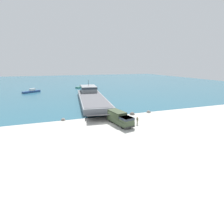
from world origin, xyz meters
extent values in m
plane|color=#B7B5AD|center=(0.00, 0.00, 0.00)|extent=(240.00, 240.00, 0.00)
cube|color=#285B70|center=(0.00, 95.33, 0.00)|extent=(240.00, 180.00, 0.01)
cube|color=gray|center=(2.31, 24.21, 0.93)|extent=(12.44, 36.19, 1.85)
cube|color=#56565B|center=(2.31, 24.21, 1.89)|extent=(11.60, 34.71, 0.08)
cube|color=gray|center=(3.65, 36.40, 3.08)|extent=(7.08, 10.53, 2.46)
cube|color=#28333D|center=(3.65, 36.40, 3.79)|extent=(7.27, 10.65, 0.74)
cylinder|color=#3F3F42|center=(3.65, 36.40, 5.51)|extent=(0.16, 0.16, 2.40)
cube|color=#56565B|center=(0.05, 3.54, 0.96)|extent=(7.96, 6.92, 1.93)
cube|color=#3D4C33|center=(2.81, -1.76, 0.89)|extent=(3.93, 7.87, 1.07)
cube|color=#3D4C33|center=(3.31, -4.20, 1.87)|extent=(2.77, 2.98, 0.89)
cube|color=#28333D|center=(3.31, -4.20, 2.10)|extent=(2.85, 3.02, 0.45)
cube|color=#344129|center=(2.54, -0.51, 2.13)|extent=(3.27, 5.15, 1.41)
cube|color=#2D2D2D|center=(3.56, -5.37, 0.51)|extent=(2.49, 0.75, 0.32)
cylinder|color=black|center=(4.30, -3.84, 0.55)|extent=(0.54, 1.15, 1.10)
cylinder|color=black|center=(2.27, -4.26, 0.55)|extent=(0.54, 1.15, 1.10)
cylinder|color=black|center=(3.45, 0.20, 0.55)|extent=(0.54, 1.15, 1.10)
cylinder|color=black|center=(1.43, -0.23, 0.55)|extent=(0.54, 1.15, 1.10)
cylinder|color=black|center=(3.23, 1.27, 0.55)|extent=(0.54, 1.15, 1.10)
cylinder|color=black|center=(1.20, 0.85, 0.55)|extent=(0.54, 1.15, 1.10)
cylinder|color=#6B664C|center=(6.52, -3.06, 0.43)|extent=(0.14, 0.14, 0.86)
cylinder|color=#6B664C|center=(6.51, -2.88, 0.43)|extent=(0.14, 0.14, 0.86)
cube|color=#6B664C|center=(6.51, -2.97, 1.19)|extent=(0.25, 0.45, 0.68)
sphere|color=tan|center=(6.51, -2.97, 1.65)|extent=(0.23, 0.23, 0.23)
cube|color=navy|center=(-20.32, 54.44, 0.45)|extent=(7.99, 6.22, 0.89)
cube|color=silver|center=(-19.80, 54.80, 1.39)|extent=(2.80, 2.47, 0.98)
cube|color=#2D7060|center=(5.07, 64.06, 0.36)|extent=(6.85, 5.65, 0.71)
cube|color=silver|center=(5.47, 64.31, 1.10)|extent=(2.62, 2.61, 0.78)
cylinder|color=#333338|center=(-4.05, 3.38, 0.26)|extent=(0.24, 0.24, 0.53)
sphere|color=#333338|center=(-4.05, 3.38, 0.60)|extent=(0.27, 0.27, 0.27)
sphere|color=gray|center=(14.12, 4.89, 0.00)|extent=(1.19, 1.19, 1.19)
sphere|color=#66605B|center=(8.84, 4.54, 0.00)|extent=(1.39, 1.39, 1.39)
sphere|color=gray|center=(-9.09, 5.50, 0.00)|extent=(1.10, 1.10, 1.10)
camera|label=1|loc=(-11.12, -36.36, 13.13)|focal=28.00mm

